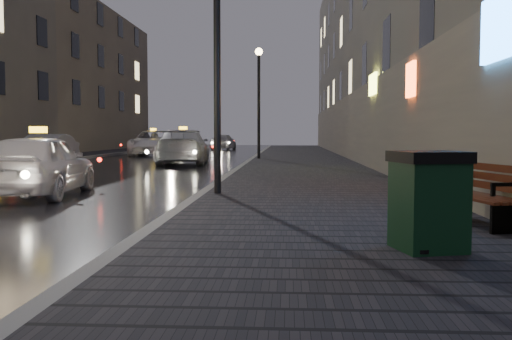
{
  "coord_description": "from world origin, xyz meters",
  "views": [
    {
      "loc": [
        3.28,
        -5.44,
        1.37
      ],
      "look_at": [
        2.83,
        2.54,
        0.85
      ],
      "focal_mm": 40.0,
      "sensor_mm": 36.0,
      "label": 1
    }
  ],
  "objects_px": {
    "lamp_near": "(217,27)",
    "car_far": "(223,142)",
    "taxi_near": "(39,165)",
    "lamp_far": "(259,89)",
    "taxi_far": "(154,143)",
    "bench": "(483,194)",
    "taxi_mid": "(183,147)",
    "trash_bin": "(428,200)",
    "car_left_mid": "(46,150)"
  },
  "relations": [
    {
      "from": "lamp_near",
      "to": "bench",
      "type": "distance_m",
      "value": 6.24
    },
    {
      "from": "lamp_far",
      "to": "taxi_mid",
      "type": "xyz_separation_m",
      "value": [
        -3.23,
        -2.4,
        -2.73
      ]
    },
    {
      "from": "bench",
      "to": "trash_bin",
      "type": "height_order",
      "value": "trash_bin"
    },
    {
      "from": "bench",
      "to": "car_left_mid",
      "type": "bearing_deg",
      "value": 117.59
    },
    {
      "from": "trash_bin",
      "to": "taxi_mid",
      "type": "relative_size",
      "value": 0.2
    },
    {
      "from": "lamp_far",
      "to": "car_left_mid",
      "type": "bearing_deg",
      "value": -150.88
    },
    {
      "from": "taxi_mid",
      "to": "taxi_far",
      "type": "bearing_deg",
      "value": -74.2
    },
    {
      "from": "taxi_near",
      "to": "lamp_far",
      "type": "bearing_deg",
      "value": -109.59
    },
    {
      "from": "taxi_near",
      "to": "taxi_far",
      "type": "height_order",
      "value": "taxi_far"
    },
    {
      "from": "taxi_far",
      "to": "taxi_mid",
      "type": "bearing_deg",
      "value": -74.51
    },
    {
      "from": "bench",
      "to": "taxi_near",
      "type": "xyz_separation_m",
      "value": [
        -7.98,
        4.36,
        0.13
      ]
    },
    {
      "from": "lamp_far",
      "to": "taxi_near",
      "type": "height_order",
      "value": "lamp_far"
    },
    {
      "from": "taxi_near",
      "to": "car_left_mid",
      "type": "xyz_separation_m",
      "value": [
        -4.51,
        10.69,
        -0.02
      ]
    },
    {
      "from": "taxi_near",
      "to": "taxi_far",
      "type": "bearing_deg",
      "value": -87.86
    },
    {
      "from": "lamp_far",
      "to": "taxi_mid",
      "type": "bearing_deg",
      "value": -143.32
    },
    {
      "from": "lamp_far",
      "to": "car_left_mid",
      "type": "relative_size",
      "value": 1.31
    },
    {
      "from": "taxi_far",
      "to": "car_far",
      "type": "xyz_separation_m",
      "value": [
        3.0,
        11.46,
        -0.1
      ]
    },
    {
      "from": "bench",
      "to": "trash_bin",
      "type": "bearing_deg",
      "value": -135.77
    },
    {
      "from": "car_far",
      "to": "bench",
      "type": "bearing_deg",
      "value": 107.35
    },
    {
      "from": "taxi_near",
      "to": "taxi_mid",
      "type": "relative_size",
      "value": 0.77
    },
    {
      "from": "taxi_mid",
      "to": "taxi_far",
      "type": "height_order",
      "value": "taxi_far"
    },
    {
      "from": "lamp_near",
      "to": "car_far",
      "type": "xyz_separation_m",
      "value": [
        -3.87,
        34.63,
        -2.82
      ]
    },
    {
      "from": "bench",
      "to": "taxi_mid",
      "type": "relative_size",
      "value": 0.32
    },
    {
      "from": "lamp_far",
      "to": "car_far",
      "type": "distance_m",
      "value": 19.24
    },
    {
      "from": "lamp_far",
      "to": "bench",
      "type": "relative_size",
      "value": 3.16
    },
    {
      "from": "taxi_near",
      "to": "taxi_far",
      "type": "xyz_separation_m",
      "value": [
        -2.9,
        22.58,
        0.08
      ]
    },
    {
      "from": "bench",
      "to": "taxi_far",
      "type": "distance_m",
      "value": 29.06
    },
    {
      "from": "taxi_far",
      "to": "bench",
      "type": "bearing_deg",
      "value": -73.3
    },
    {
      "from": "lamp_far",
      "to": "taxi_far",
      "type": "height_order",
      "value": "lamp_far"
    },
    {
      "from": "trash_bin",
      "to": "lamp_near",
      "type": "bearing_deg",
      "value": 104.05
    },
    {
      "from": "taxi_mid",
      "to": "lamp_near",
      "type": "bearing_deg",
      "value": 98.4
    },
    {
      "from": "trash_bin",
      "to": "car_far",
      "type": "height_order",
      "value": "car_far"
    },
    {
      "from": "lamp_far",
      "to": "lamp_near",
      "type": "bearing_deg",
      "value": -90.0
    },
    {
      "from": "trash_bin",
      "to": "lamp_far",
      "type": "bearing_deg",
      "value": 83.84
    },
    {
      "from": "bench",
      "to": "car_left_mid",
      "type": "xyz_separation_m",
      "value": [
        -12.49,
        15.05,
        0.11
      ]
    },
    {
      "from": "lamp_near",
      "to": "taxi_mid",
      "type": "relative_size",
      "value": 1.01
    },
    {
      "from": "lamp_near",
      "to": "taxi_near",
      "type": "height_order",
      "value": "lamp_near"
    },
    {
      "from": "car_left_mid",
      "to": "lamp_far",
      "type": "bearing_deg",
      "value": 28.29
    },
    {
      "from": "car_left_mid",
      "to": "taxi_mid",
      "type": "distance_m",
      "value": 5.74
    },
    {
      "from": "taxi_far",
      "to": "car_far",
      "type": "distance_m",
      "value": 11.85
    },
    {
      "from": "taxi_mid",
      "to": "taxi_near",
      "type": "bearing_deg",
      "value": 81.8
    },
    {
      "from": "lamp_near",
      "to": "bench",
      "type": "xyz_separation_m",
      "value": [
        4.01,
        -3.77,
        -2.93
      ]
    },
    {
      "from": "car_far",
      "to": "taxi_mid",
      "type": "bearing_deg",
      "value": 97.49
    },
    {
      "from": "bench",
      "to": "taxi_far",
      "type": "xyz_separation_m",
      "value": [
        -10.87,
        26.94,
        0.21
      ]
    },
    {
      "from": "lamp_near",
      "to": "taxi_near",
      "type": "relative_size",
      "value": 1.31
    },
    {
      "from": "lamp_near",
      "to": "bench",
      "type": "relative_size",
      "value": 3.16
    },
    {
      "from": "car_far",
      "to": "car_left_mid",
      "type": "bearing_deg",
      "value": 84.59
    },
    {
      "from": "trash_bin",
      "to": "taxi_mid",
      "type": "height_order",
      "value": "taxi_mid"
    },
    {
      "from": "lamp_near",
      "to": "taxi_far",
      "type": "height_order",
      "value": "lamp_near"
    },
    {
      "from": "taxi_mid",
      "to": "car_far",
      "type": "distance_m",
      "value": 21.05
    }
  ]
}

